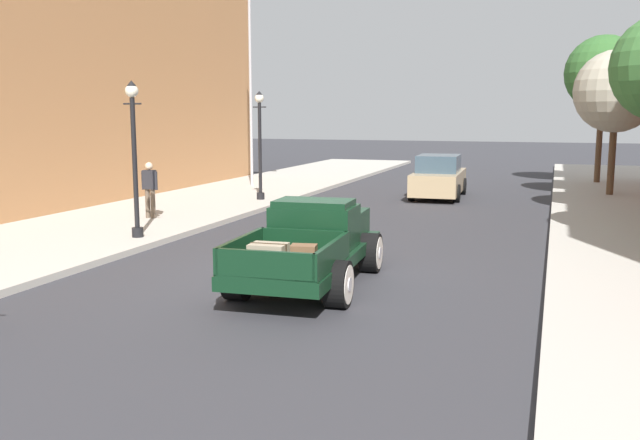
% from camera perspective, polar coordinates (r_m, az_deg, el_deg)
% --- Properties ---
extents(ground_plane, '(140.00, 140.00, 0.00)m').
position_cam_1_polar(ground_plane, '(13.67, -0.93, -4.64)').
color(ground_plane, '#333338').
extents(sidewalk_left, '(5.50, 64.00, 0.15)m').
position_cam_1_polar(sidewalk_left, '(17.47, -23.89, -2.19)').
color(sidewalk_left, '#B7B2A8').
rests_on(sidewalk_left, ground).
extents(hotrod_truck_dark_green, '(2.38, 5.01, 1.58)m').
position_cam_1_polar(hotrod_truck_dark_green, '(13.01, -0.58, -1.94)').
color(hotrod_truck_dark_green, black).
rests_on(hotrod_truck_dark_green, ground).
extents(car_background_tan, '(2.01, 4.37, 1.65)m').
position_cam_1_polar(car_background_tan, '(26.64, 9.90, 3.50)').
color(car_background_tan, tan).
rests_on(car_background_tan, ground).
extents(pedestrian_sidewalk_left, '(0.53, 0.22, 1.65)m').
position_cam_1_polar(pedestrian_sidewalk_left, '(20.65, -14.07, 2.74)').
color(pedestrian_sidewalk_left, brown).
rests_on(pedestrian_sidewalk_left, sidewalk_left).
extents(street_lamp_near, '(0.50, 0.32, 3.85)m').
position_cam_1_polar(street_lamp_near, '(17.39, -15.30, 5.89)').
color(street_lamp_near, black).
rests_on(street_lamp_near, sidewalk_left).
extents(street_lamp_far, '(0.50, 0.32, 3.85)m').
position_cam_1_polar(street_lamp_far, '(24.50, -5.06, 6.94)').
color(street_lamp_far, black).
rests_on(street_lamp_far, sidewalk_left).
extents(flagpole, '(1.74, 0.16, 9.16)m').
position_cam_1_polar(flagpole, '(29.38, -5.47, 13.85)').
color(flagpole, '#B2B2B7').
rests_on(flagpole, sidewalk_left).
extents(street_tree_third, '(3.09, 3.09, 5.44)m').
position_cam_1_polar(street_tree_third, '(28.17, 23.55, 9.83)').
color(street_tree_third, brown).
rests_on(street_tree_third, sidewalk_right).
extents(street_tree_farthest, '(3.33, 3.33, 6.50)m').
position_cam_1_polar(street_tree_farthest, '(33.19, 22.64, 11.25)').
color(street_tree_farthest, brown).
rests_on(street_tree_farthest, sidewalk_right).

